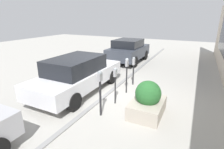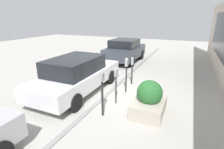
# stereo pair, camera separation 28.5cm
# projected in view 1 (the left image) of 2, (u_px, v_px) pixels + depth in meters

# --- Properties ---
(ground_plane) EXTENTS (40.00, 40.00, 0.00)m
(ground_plane) POSITION_uv_depth(u_px,v_px,m) (109.00, 95.00, 7.33)
(ground_plane) COLOR #ADAAA3
(curb_strip) EXTENTS (24.50, 0.16, 0.04)m
(curb_strip) POSITION_uv_depth(u_px,v_px,m) (107.00, 94.00, 7.36)
(curb_strip) COLOR gray
(curb_strip) RESTS_ON ground_plane
(parking_meter_nearest) EXTENTS (0.18, 0.15, 1.56)m
(parking_meter_nearest) POSITION_uv_depth(u_px,v_px,m) (100.00, 86.00, 5.51)
(parking_meter_nearest) COLOR #232326
(parking_meter_nearest) RESTS_ON ground_plane
(parking_meter_second) EXTENTS (0.16, 0.13, 1.41)m
(parking_meter_second) POSITION_uv_depth(u_px,v_px,m) (115.00, 77.00, 6.31)
(parking_meter_second) COLOR #232326
(parking_meter_second) RESTS_ON ground_plane
(parking_meter_middle) EXTENTS (0.17, 0.14, 1.53)m
(parking_meter_middle) POSITION_uv_depth(u_px,v_px,m) (127.00, 68.00, 7.23)
(parking_meter_middle) COLOR #232326
(parking_meter_middle) RESTS_ON ground_plane
(parking_meter_fourth) EXTENTS (0.15, 0.13, 1.36)m
(parking_meter_fourth) POSITION_uv_depth(u_px,v_px,m) (134.00, 66.00, 8.19)
(parking_meter_fourth) COLOR #232326
(parking_meter_fourth) RESTS_ON ground_plane
(planter_box) EXTENTS (1.44, 1.01, 1.18)m
(planter_box) POSITION_uv_depth(u_px,v_px,m) (148.00, 101.00, 5.76)
(planter_box) COLOR #B2A899
(planter_box) RESTS_ON ground_plane
(parked_car_middle) EXTENTS (4.71, 1.89, 1.56)m
(parked_car_middle) POSITION_uv_depth(u_px,v_px,m) (78.00, 74.00, 7.46)
(parked_car_middle) COLOR silver
(parked_car_middle) RESTS_ON ground_plane
(parked_car_rear) EXTENTS (3.92, 2.01, 1.62)m
(parked_car_rear) POSITION_uv_depth(u_px,v_px,m) (128.00, 50.00, 12.49)
(parked_car_rear) COLOR #383D47
(parked_car_rear) RESTS_ON ground_plane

